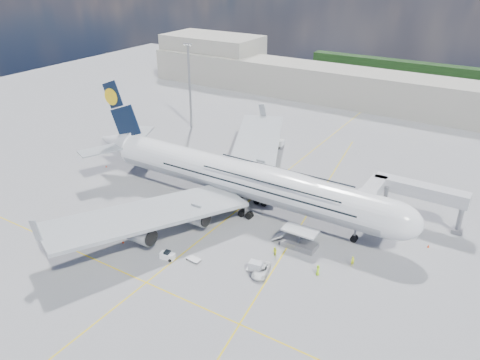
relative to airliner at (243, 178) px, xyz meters
The scene contains 31 objects.
ground 12.13m from the airliner, 91.49° to the right, with size 300.00×300.00×0.00m, color gray.
taxi_line_main 12.13m from the airliner, 91.49° to the right, with size 0.25×220.00×0.01m, color #DEBE0B.
taxi_line_cross 30.78m from the airliner, 90.50° to the right, with size 120.00×0.25×0.01m, color #DEBE0B.
taxi_line_diag 15.36m from the airliner, ahead, with size 0.25×100.00×0.01m, color #DEBE0B.
airliner is the anchor object (origin of this frame).
jet_bridge 31.50m from the airliner, 20.31° to the left, with size 18.80×12.10×8.50m.
cargo_loader 18.87m from the airliner, 23.23° to the right, with size 8.53×3.20×3.67m.
light_mast 53.72m from the airliner, 139.00° to the left, with size 3.00×0.70×25.50m.
terminal 85.00m from the airliner, 90.18° to the left, with size 180.00×16.00×12.00m, color #B2AD9E.
hangar 114.20m from the airliner, 127.98° to the left, with size 40.00×22.00×18.00m, color #B2AD9E.
dolly_row_a 19.07m from the airliner, 130.03° to the right, with size 2.66×1.54×0.38m.
dolly_row_b 30.74m from the airliner, 136.27° to the right, with size 3.12×2.44×0.40m.
dolly_row_c 13.59m from the airliner, 132.95° to the right, with size 3.56×2.67×2.01m.
dolly_back 25.49m from the airliner, 134.13° to the right, with size 3.51×2.27×0.48m.
dolly_nose_far 22.09m from the airliner, 82.70° to the right, with size 2.74×1.63×0.38m.
dolly_nose_near 23.18m from the airliner, 52.69° to the right, with size 3.25×2.06×1.92m.
baggage_tug 23.87m from the airliner, 93.81° to the right, with size 2.79×1.64×1.64m.
catering_truck_inner 13.49m from the airliner, 116.81° to the left, with size 6.74×3.89×3.78m.
catering_truck_outer 35.83m from the airliner, 107.77° to the left, with size 6.22×2.64×3.65m.
service_van 23.97m from the airliner, 50.58° to the right, with size 2.33×5.06×1.41m, color white.
crew_nose 28.72m from the airliner, 15.39° to the right, with size 0.67×0.44×1.84m, color #F2FF1A.
crew_loader 19.73m from the airliner, 40.57° to the right, with size 0.94×0.73×1.92m, color #EAFA1A.
crew_wing 22.44m from the airliner, 144.40° to the right, with size 0.94×0.39×1.60m, color #CEFF1A.
crew_van 27.09m from the airliner, 29.59° to the right, with size 0.94×0.61×1.93m, color #B5FD1A.
crew_tug 17.24m from the airliner, 123.77° to the right, with size 1.12×0.64×1.73m, color #A7EC18.
cone_nose 38.09m from the airliner, ahead, with size 0.44×0.44×0.56m.
cone_wing_left_inner 17.41m from the airliner, 131.90° to the left, with size 0.39×0.39×0.50m.
cone_wing_left_outer 34.79m from the airliner, 109.04° to the left, with size 0.45×0.45×0.57m.
cone_wing_right_inner 14.19m from the airliner, 127.49° to the right, with size 0.50×0.50×0.64m.
cone_wing_right_outer 27.18m from the airliner, 116.96° to the right, with size 0.39×0.39×0.50m.
cone_tail 40.87m from the airliner, behind, with size 0.41×0.41×0.52m.
Camera 1 is at (45.96, -64.41, 49.35)m, focal length 35.00 mm.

